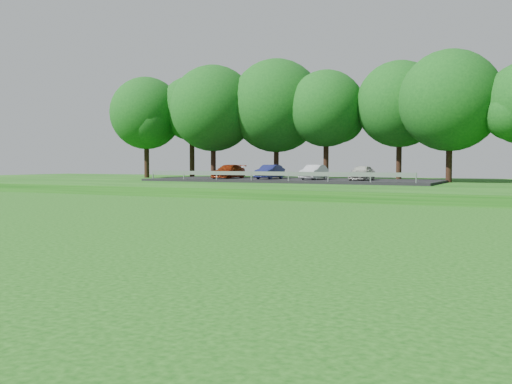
% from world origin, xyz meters
% --- Properties ---
extents(parking_lot, '(24.00, 9.00, 1.38)m').
position_xyz_m(parking_lot, '(-24.21, 32.78, 0.98)').
color(parking_lot, black).
rests_on(parking_lot, berm).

